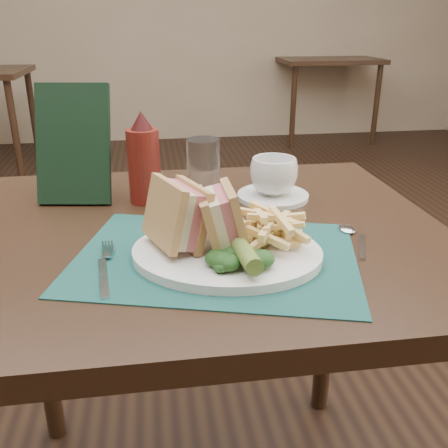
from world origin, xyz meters
The scene contains 18 objects.
floor centered at (0.00, 0.00, 0.00)m, with size 7.00×7.00×0.00m, color black.
wall_back centered at (0.00, 3.50, 0.00)m, with size 6.00×6.00×0.00m, color tan.
table_main centered at (0.00, -0.50, 0.38)m, with size 0.90×0.75×0.75m, color black, non-canonical shape.
table_bg_right centered at (1.58, 3.33, 0.38)m, with size 0.90×0.75×0.75m, color black, non-canonical shape.
placemat centered at (0.02, -0.63, 0.75)m, with size 0.44×0.32×0.00m, color #164842.
plate centered at (0.03, -0.63, 0.76)m, with size 0.30×0.24×0.01m, color white, non-canonical shape.
sandwich_half_a centered at (-0.06, -0.62, 0.82)m, with size 0.06×0.11×0.10m, color tan, non-canonical shape.
sandwich_half_b centered at (0.00, -0.62, 0.82)m, with size 0.06×0.10×0.09m, color tan, non-canonical shape.
kale_garnish centered at (0.04, -0.69, 0.78)m, with size 0.11×0.08×0.03m, color #163814, non-canonical shape.
pickle_spear centered at (0.05, -0.69, 0.79)m, with size 0.03×0.03×0.12m, color #5A762D.
fries_pile centered at (0.10, -0.62, 0.80)m, with size 0.18×0.20×0.06m, color #F0CD78, non-canonical shape.
fork centered at (-0.16, -0.65, 0.76)m, with size 0.03×0.17×0.01m, color silver, non-canonical shape.
spoon centered at (0.26, -0.60, 0.76)m, with size 0.03×0.15×0.01m, color silver, non-canonical shape.
saucer centered at (0.17, -0.37, 0.76)m, with size 0.15×0.15×0.01m, color white.
coffee_cup centered at (0.17, -0.37, 0.80)m, with size 0.10×0.10×0.08m, color white.
drinking_glass centered at (0.03, -0.36, 0.81)m, with size 0.07×0.07×0.13m, color white.
ketchup_bottle centered at (-0.09, -0.34, 0.84)m, with size 0.07×0.07×0.19m, color #5E1610, non-canonical shape.
check_presenter centered at (-0.23, -0.31, 0.87)m, with size 0.15×0.02×0.24m, color black.
Camera 1 is at (-0.08, -1.33, 1.11)m, focal length 40.00 mm.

